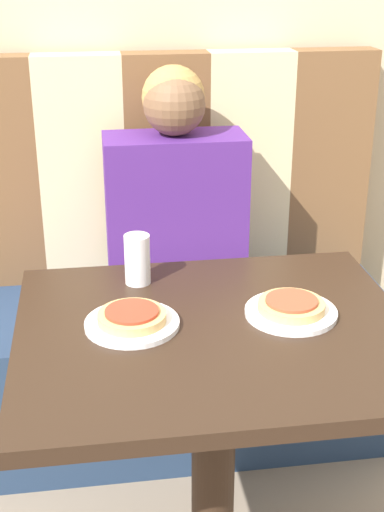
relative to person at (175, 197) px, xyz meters
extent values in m
cube|color=#C6B28E|center=(0.00, 0.33, 0.51)|extent=(7.00, 0.05, 2.60)
cube|color=navy|center=(0.00, 0.00, -0.56)|extent=(1.33, 0.55, 0.46)
cube|color=beige|center=(-0.27, 0.22, 0.02)|extent=(0.27, 0.10, 0.72)
cube|color=brown|center=(0.00, 0.22, 0.02)|extent=(0.27, 0.10, 0.72)
cube|color=beige|center=(0.27, 0.22, 0.02)|extent=(0.27, 0.10, 0.72)
cube|color=brown|center=(0.53, 0.22, 0.02)|extent=(0.27, 0.10, 0.72)
cube|color=black|center=(0.00, -0.67, -0.08)|extent=(0.83, 0.70, 0.03)
cylinder|color=black|center=(0.00, -0.67, -0.45)|extent=(0.10, 0.10, 0.70)
cube|color=#4C237A|center=(0.00, 0.00, -0.08)|extent=(0.41, 0.19, 0.52)
sphere|color=brown|center=(0.00, 0.00, 0.27)|extent=(0.17, 0.17, 0.17)
sphere|color=#AD8447|center=(0.00, 0.02, 0.29)|extent=(0.18, 0.18, 0.18)
cylinder|color=white|center=(-0.17, -0.64, -0.06)|extent=(0.20, 0.20, 0.01)
cylinder|color=white|center=(0.17, -0.64, -0.06)|extent=(0.20, 0.20, 0.01)
cylinder|color=tan|center=(-0.17, -0.64, -0.04)|extent=(0.14, 0.14, 0.02)
cylinder|color=#B73823|center=(-0.17, -0.64, -0.03)|extent=(0.11, 0.11, 0.01)
cylinder|color=tan|center=(0.17, -0.64, -0.04)|extent=(0.14, 0.14, 0.02)
cylinder|color=#AD472D|center=(0.17, -0.64, -0.03)|extent=(0.11, 0.11, 0.01)
cylinder|color=silver|center=(-0.14, -0.43, 0.00)|extent=(0.06, 0.06, 0.12)
camera|label=1|loc=(-0.24, -1.97, 0.67)|focal=50.00mm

